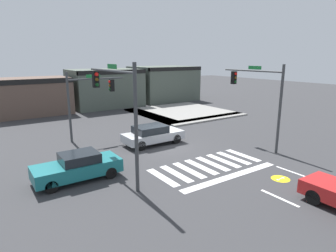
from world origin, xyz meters
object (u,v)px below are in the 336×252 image
(traffic_signal_northwest, at_px, (90,94))
(car_teal, at_px, (78,167))
(traffic_signal_southeast, at_px, (258,91))
(traffic_signal_southwest, at_px, (116,100))
(car_silver, at_px, (152,134))

(traffic_signal_northwest, xyz_separation_m, car_teal, (-3.38, -7.26, -2.82))
(traffic_signal_southeast, height_order, car_teal, traffic_signal_southeast)
(traffic_signal_southwest, bearing_deg, car_teal, 65.48)
(traffic_signal_southwest, distance_m, car_teal, 4.10)
(traffic_signal_southeast, relative_size, traffic_signal_northwest, 1.12)
(traffic_signal_southeast, bearing_deg, car_silver, 51.70)
(traffic_signal_southeast, distance_m, traffic_signal_southwest, 10.48)
(traffic_signal_southeast, height_order, car_silver, traffic_signal_southeast)
(car_silver, bearing_deg, traffic_signal_southeast, -38.30)
(traffic_signal_southwest, bearing_deg, traffic_signal_northwest, -9.96)
(traffic_signal_southwest, distance_m, car_silver, 7.11)
(traffic_signal_northwest, relative_size, car_silver, 1.18)
(traffic_signal_southwest, height_order, car_teal, traffic_signal_southwest)
(traffic_signal_northwest, bearing_deg, traffic_signal_southwest, -99.96)
(car_teal, bearing_deg, traffic_signal_southeast, 173.71)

